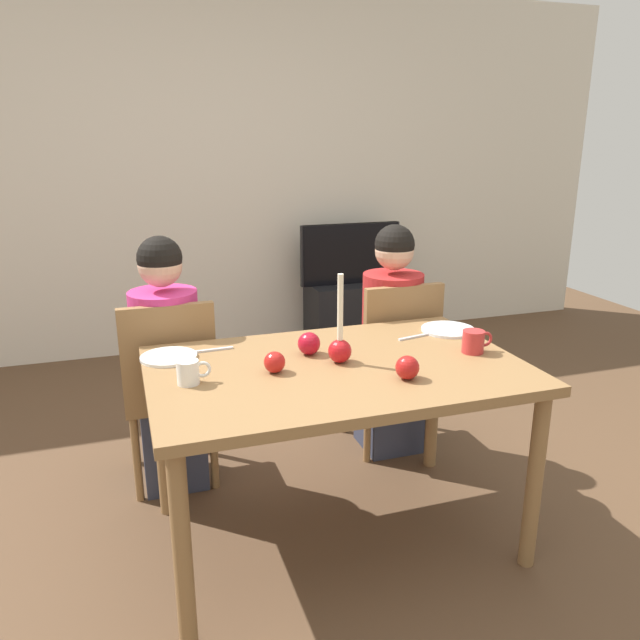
% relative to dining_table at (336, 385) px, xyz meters
% --- Properties ---
extents(ground_plane, '(7.68, 7.68, 0.00)m').
position_rel_dining_table_xyz_m(ground_plane, '(0.00, 0.00, -0.67)').
color(ground_plane, brown).
extents(back_wall, '(6.40, 0.10, 2.60)m').
position_rel_dining_table_xyz_m(back_wall, '(0.00, 2.60, 0.63)').
color(back_wall, beige).
rests_on(back_wall, ground).
extents(dining_table, '(1.40, 0.90, 0.75)m').
position_rel_dining_table_xyz_m(dining_table, '(0.00, 0.00, 0.00)').
color(dining_table, olive).
rests_on(dining_table, ground).
extents(chair_left, '(0.40, 0.40, 0.90)m').
position_rel_dining_table_xyz_m(chair_left, '(-0.58, 0.61, -0.15)').
color(chair_left, olive).
rests_on(chair_left, ground).
extents(chair_right, '(0.40, 0.40, 0.90)m').
position_rel_dining_table_xyz_m(chair_right, '(0.52, 0.61, -0.15)').
color(chair_right, olive).
rests_on(chair_right, ground).
extents(person_left_child, '(0.30, 0.30, 1.17)m').
position_rel_dining_table_xyz_m(person_left_child, '(-0.58, 0.64, -0.10)').
color(person_left_child, '#33384C').
rests_on(person_left_child, ground).
extents(person_right_child, '(0.30, 0.30, 1.17)m').
position_rel_dining_table_xyz_m(person_right_child, '(0.52, 0.64, -0.10)').
color(person_right_child, '#33384C').
rests_on(person_right_child, ground).
extents(tv_stand, '(0.64, 0.40, 0.48)m').
position_rel_dining_table_xyz_m(tv_stand, '(0.94, 2.30, -0.43)').
color(tv_stand, black).
rests_on(tv_stand, ground).
extents(tv, '(0.79, 0.05, 0.46)m').
position_rel_dining_table_xyz_m(tv, '(0.94, 2.30, 0.04)').
color(tv, black).
rests_on(tv, tv_stand).
extents(candle_centerpiece, '(0.09, 0.09, 0.34)m').
position_rel_dining_table_xyz_m(candle_centerpiece, '(0.02, 0.02, 0.15)').
color(candle_centerpiece, red).
rests_on(candle_centerpiece, dining_table).
extents(plate_left, '(0.22, 0.22, 0.01)m').
position_rel_dining_table_xyz_m(plate_left, '(-0.59, 0.27, 0.09)').
color(plate_left, white).
rests_on(plate_left, dining_table).
extents(plate_right, '(0.24, 0.24, 0.01)m').
position_rel_dining_table_xyz_m(plate_right, '(0.61, 0.24, 0.09)').
color(plate_right, silver).
rests_on(plate_right, dining_table).
extents(mug_left, '(0.12, 0.08, 0.09)m').
position_rel_dining_table_xyz_m(mug_left, '(-0.55, -0.01, 0.13)').
color(mug_left, white).
rests_on(mug_left, dining_table).
extents(mug_right, '(0.13, 0.09, 0.09)m').
position_rel_dining_table_xyz_m(mug_right, '(0.57, -0.04, 0.13)').
color(mug_right, '#B72D2D').
rests_on(mug_right, dining_table).
extents(fork_left, '(0.18, 0.02, 0.01)m').
position_rel_dining_table_xyz_m(fork_left, '(-0.43, 0.31, 0.09)').
color(fork_left, silver).
rests_on(fork_left, dining_table).
extents(fork_right, '(0.18, 0.05, 0.01)m').
position_rel_dining_table_xyz_m(fork_right, '(0.43, 0.20, 0.09)').
color(fork_right, silver).
rests_on(fork_right, dining_table).
extents(apple_near_candle, '(0.08, 0.08, 0.08)m').
position_rel_dining_table_xyz_m(apple_near_candle, '(-0.24, 0.00, 0.12)').
color(apple_near_candle, '#B41A17').
rests_on(apple_near_candle, dining_table).
extents(apple_by_left_plate, '(0.09, 0.09, 0.09)m').
position_rel_dining_table_xyz_m(apple_by_left_plate, '(-0.06, 0.15, 0.13)').
color(apple_by_left_plate, '#AA1021').
rests_on(apple_by_left_plate, dining_table).
extents(apple_by_right_mug, '(0.09, 0.09, 0.09)m').
position_rel_dining_table_xyz_m(apple_by_right_mug, '(0.19, -0.21, 0.13)').
color(apple_by_right_mug, '#AB1816').
rests_on(apple_by_right_mug, dining_table).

